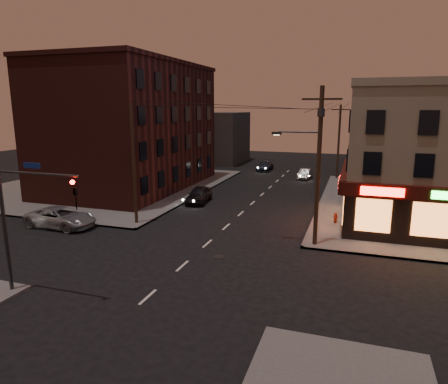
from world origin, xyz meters
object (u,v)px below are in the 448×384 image
at_px(suv_cross, 61,217).
at_px(sedan_far, 265,166).
at_px(sedan_mid, 305,174).
at_px(sedan_near, 199,195).
at_px(fire_hydrant, 336,217).

height_order(suv_cross, sedan_far, suv_cross).
xyz_separation_m(suv_cross, sedan_mid, (14.75, 26.82, -0.14)).
relative_size(sedan_near, sedan_mid, 1.19).
bearing_deg(sedan_near, suv_cross, -128.68).
bearing_deg(sedan_far, sedan_mid, -38.18).
relative_size(sedan_far, fire_hydrant, 5.65).
relative_size(sedan_near, sedan_far, 0.98).
distance_m(suv_cross, sedan_far, 32.89).
height_order(sedan_near, sedan_mid, sedan_near).
height_order(sedan_mid, sedan_far, sedan_far).
height_order(sedan_mid, fire_hydrant, sedan_mid).
height_order(sedan_near, sedan_far, sedan_near).
distance_m(sedan_mid, sedan_far, 7.98).
distance_m(sedan_near, fire_hydrant, 13.15).
distance_m(sedan_far, fire_hydrant, 26.96).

